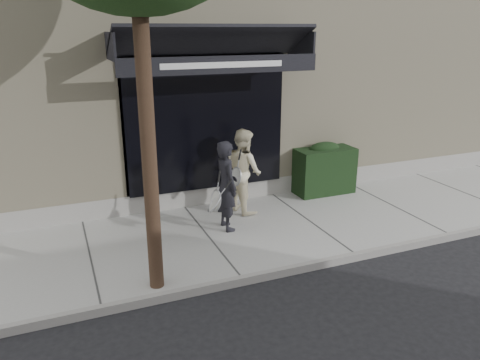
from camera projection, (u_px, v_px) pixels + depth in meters
name	position (u px, v px, depth m)	size (l,w,h in m)	color
ground	(307.00, 225.00, 8.99)	(80.00, 80.00, 0.00)	black
sidewalk	(307.00, 222.00, 8.97)	(20.00, 3.00, 0.12)	#9A9A95
curb	(355.00, 256.00, 7.60)	(20.00, 0.10, 0.14)	gray
building_facade	(218.00, 62.00, 12.49)	(14.30, 8.04, 5.64)	beige
hedge	(323.00, 169.00, 10.28)	(1.30, 0.70, 1.14)	black
pedestrian_front	(226.00, 186.00, 8.30)	(0.68, 0.82, 1.64)	black
pedestrian_back	(243.00, 171.00, 9.14)	(0.77, 0.92, 1.66)	beige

